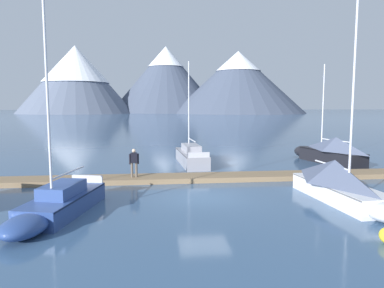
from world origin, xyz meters
TOP-DOWN VIEW (x-y plane):
  - ground_plane at (0.00, 0.00)m, footprint 700.00×700.00m
  - mountain_west_summit at (-47.88, 190.51)m, footprint 65.12×65.12m
  - mountain_central_massif at (3.57, 207.14)m, footprint 69.75×69.75m
  - mountain_shoulder_ridge at (44.35, 184.37)m, footprint 76.67×76.67m
  - dock at (0.00, 4.00)m, footprint 29.79×2.30m
  - sailboat_second_berth at (-6.38, -2.50)m, footprint 2.96×6.59m
  - sailboat_mid_dock_port at (0.30, 10.12)m, footprint 2.12×7.13m
  - sailboat_mid_dock_starboard at (6.35, -1.34)m, footprint 2.45×6.99m
  - sailboat_far_berth at (11.21, 9.33)m, footprint 3.33×7.39m
  - person_on_dock at (-3.66, 3.83)m, footprint 0.58×0.29m

SIDE VIEW (x-z plane):
  - ground_plane at x=0.00m, z-range 0.00..0.00m
  - dock at x=0.00m, z-range 0.00..0.30m
  - sailboat_second_berth at x=-6.38m, z-range -3.77..4.81m
  - sailboat_mid_dock_port at x=0.30m, z-range -3.36..4.61m
  - sailboat_mid_dock_starboard at x=6.35m, z-range -3.76..5.56m
  - sailboat_far_berth at x=11.21m, z-range -2.91..4.87m
  - person_on_dock at x=-3.66m, z-range 0.42..2.11m
  - mountain_shoulder_ridge at x=44.35m, z-range 0.40..35.69m
  - mountain_west_summit at x=-47.88m, z-range 1.30..39.29m
  - mountain_central_massif at x=3.57m, z-range 0.42..41.40m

